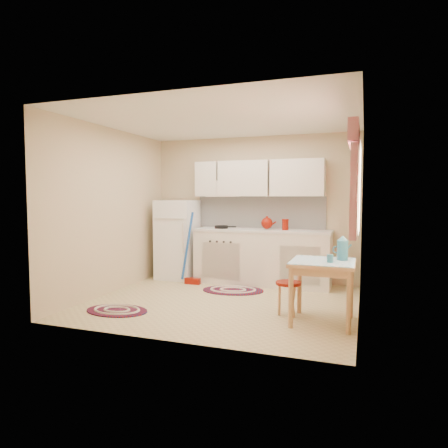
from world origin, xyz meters
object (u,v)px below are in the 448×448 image
at_px(base_cabinets, 262,258).
at_px(table, 322,292).
at_px(fridge, 177,239).
at_px(stool, 288,299).

bearing_deg(base_cabinets, table, -56.68).
xyz_separation_m(fridge, stool, (2.28, -1.57, -0.49)).
relative_size(base_cabinets, stool, 5.36).
distance_m(table, stool, 0.47).
bearing_deg(base_cabinets, fridge, -178.14).
xyz_separation_m(fridge, base_cabinets, (1.54, 0.05, -0.26)).
bearing_deg(stool, fridge, 145.49).
xyz_separation_m(base_cabinets, stool, (0.74, -1.62, -0.23)).
distance_m(fridge, base_cabinets, 1.56).
bearing_deg(fridge, stool, -34.51).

